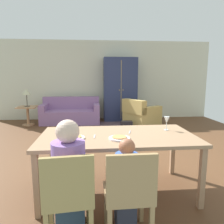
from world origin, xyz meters
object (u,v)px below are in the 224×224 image
Objects in this scene: plate_near_child at (119,138)px; table_lamp at (26,92)px; plate_near_man at (74,138)px; wine_glass at (167,120)px; person_child at (126,188)px; couch at (71,113)px; dining_table at (118,140)px; armoire at (120,89)px; side_table at (28,113)px; dining_chair_child at (129,191)px; armchair at (141,116)px; dining_chair_man at (69,194)px; handbag at (127,126)px; person_man at (69,182)px.

table_lamp is (-2.29, 4.24, 0.24)m from plate_near_child.
wine_glass is (1.22, 0.30, 0.12)m from plate_near_man.
plate_near_child is 0.27× the size of person_child.
dining_table is at bearing -76.79° from couch.
side_table is (-2.92, -0.55, -0.67)m from armoire.
plate_near_man is 0.95m from dining_chair_child.
armchair is at bearing -62.64° from armoire.
couch is 3.16× the size of side_table.
dining_chair_child is at bearing -65.04° from table_lamp.
plate_near_child is at bearing 52.69° from dining_chair_man.
dining_chair_man is 2.72× the size of handbag.
person_child is 1.71× the size of table_lamp.
dining_table is 0.74m from wine_glass.
dining_chair_man is at bearing -161.88° from person_child.
plate_near_man is at bearing -67.13° from table_lamp.
table_lamp is at bearing -169.35° from armoire.
dining_chair_child is 4.09m from handbag.
armoire is at bearing 10.03° from couch.
armoire is at bearing 90.83° from wine_glass.
dining_table is 0.89m from dining_chair_child.
wine_glass is (0.69, 0.18, 0.20)m from dining_table.
person_child is 1.59× the size of side_table.
armchair reaches higher than handbag.
plate_near_man is 0.79m from dining_chair_man.
dining_chair_man reaches higher than dining_table.
wine_glass reaches higher than handbag.
plate_near_man is at bearing -113.82° from armchair.
dining_chair_child reaches higher than dining_table.
dining_chair_child is (0.00, -0.86, -0.20)m from dining_table.
couch is (-1.01, 4.32, -0.39)m from dining_table.
couch is at bearing 101.08° from dining_chair_child.
person_child reaches higher than dining_table.
wine_glass reaches higher than plate_near_man.
armoire reaches higher than armchair.
person_man reaches higher than dining_chair_child.
couch reaches higher than plate_near_man.
dining_chair_man reaches higher than plate_near_child.
dining_chair_child is (-0.69, -1.04, -0.40)m from wine_glass.
dining_chair_man reaches higher than handbag.
dining_chair_child is 5.54m from armoire.
dining_chair_child is 2.72× the size of handbag.
wine_glass is at bearing 14.63° from dining_table.
side_table is (-1.76, 4.75, -0.14)m from person_man.
dining_chair_child is 1.61× the size of table_lamp.
person_man is 1.20× the size of person_child.
dining_table is at bearing -60.58° from table_lamp.
dining_chair_child is at bearing -104.10° from armchair.
table_lamp reaches higher than wine_glass.
plate_near_child is 1.34× the size of wine_glass.
couch is 1.30m from side_table.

